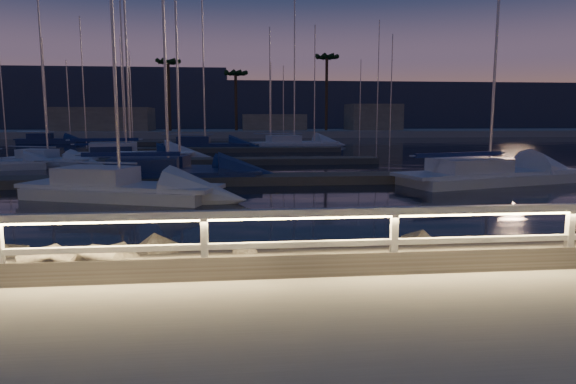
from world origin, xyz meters
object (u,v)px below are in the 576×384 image
sailboat_g (124,156)px  sailboat_n (203,145)px  sailboat_c (164,174)px  guard_rail (133,231)px  sailboat_j (127,154)px  sailboat_b (115,187)px  sailboat_k (292,143)px  sailboat_d (485,174)px  sailboat_f (177,169)px  sailboat_a (46,160)px  sailboat_m (47,140)px

sailboat_g → sailboat_n: bearing=60.2°
sailboat_c → sailboat_n: sailboat_c is taller
guard_rail → sailboat_j: 29.83m
sailboat_b → sailboat_k: 33.47m
sailboat_j → sailboat_d: bearing=-47.6°
sailboat_d → sailboat_k: size_ratio=1.04×
sailboat_f → sailboat_n: size_ratio=0.84×
guard_rail → sailboat_f: (-1.42, 19.29, -0.96)m
guard_rail → sailboat_b: (-2.95, 12.07, -0.94)m
guard_rail → sailboat_a: sailboat_a is taller
guard_rail → sailboat_b: sailboat_b is taller
sailboat_n → guard_rail: bearing=-86.0°
sailboat_a → sailboat_n: sailboat_n is taller
sailboat_a → sailboat_k: size_ratio=0.70×
sailboat_k → sailboat_n: size_ratio=1.06×
sailboat_j → sailboat_b: bearing=-90.8°
sailboat_j → sailboat_k: bearing=37.2°
sailboat_a → sailboat_m: 30.50m
sailboat_f → sailboat_g: 10.68m
guard_rail → sailboat_g: 29.56m
sailboat_f → sailboat_k: (8.88, 24.59, 0.04)m
sailboat_d → sailboat_g: bearing=128.0°
sailboat_c → sailboat_n: 25.05m
sailboat_a → sailboat_b: bearing=-41.9°
sailboat_d → sailboat_n: size_ratio=1.10×
guard_rail → sailboat_c: 16.50m
sailboat_g → sailboat_k: (13.52, 14.97, 0.05)m
sailboat_k → sailboat_m: (-27.59, 11.11, -0.02)m
guard_rail → sailboat_m: (-20.13, 55.00, -0.94)m
sailboat_a → sailboat_g: bearing=54.0°
sailboat_f → sailboat_n: 22.14m
sailboat_j → sailboat_k: (13.34, 14.66, -0.02)m
sailboat_c → sailboat_g: size_ratio=1.14×
guard_rail → sailboat_j: bearing=101.4°
sailboat_c → sailboat_g: bearing=106.4°
sailboat_j → sailboat_n: bearing=59.1°
sailboat_d → sailboat_m: 52.16m
sailboat_b → sailboat_j: bearing=119.5°
sailboat_f → sailboat_j: sailboat_j is taller
sailboat_g → sailboat_k: size_ratio=0.84×
sailboat_c → sailboat_n: size_ratio=1.02×
sailboat_d → sailboat_n: (-14.48, 26.59, 0.02)m
sailboat_k → guard_rail: bearing=-112.9°
sailboat_b → guard_rail: bearing=-56.5°
sailboat_f → guard_rail: bearing=-75.4°
sailboat_k → sailboat_g: bearing=-145.3°
sailboat_f → sailboat_j: 10.89m
sailboat_a → sailboat_f: sailboat_f is taller
sailboat_a → sailboat_f: 11.19m
sailboat_b → sailboat_m: size_ratio=1.08×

